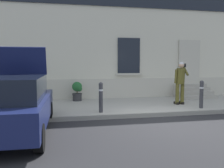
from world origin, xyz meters
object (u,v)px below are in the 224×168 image
hatchback_car_navy (12,104)px  planter_charcoal (77,91)px  person_on_phone (180,80)px  bollard_far_left (101,96)px  bollard_near_person (201,93)px  planter_olive (32,92)px

hatchback_car_navy → planter_charcoal: hatchback_car_navy is taller
hatchback_car_navy → person_on_phone: 6.48m
person_on_phone → planter_charcoal: (-4.06, 1.81, -0.55)m
bollard_far_left → planter_charcoal: 2.78m
hatchback_car_navy → planter_charcoal: size_ratio=4.76×
bollard_near_person → hatchback_car_navy: bearing=-165.6°
hatchback_car_navy → planter_charcoal: (1.90, 4.34, -0.19)m
hatchback_car_navy → bollard_near_person: bearing=14.4°
hatchback_car_navy → bollard_near_person: hatchback_car_navy is taller
hatchback_car_navy → planter_olive: (-0.03, 4.29, -0.19)m
bollard_near_person → bollard_far_left: same height
bollard_near_person → planter_charcoal: bollard_near_person is taller
bollard_near_person → bollard_far_left: bearing=180.0°
planter_olive → planter_charcoal: bearing=1.3°
bollard_near_person → planter_olive: 6.92m
bollard_far_left → planter_olive: bearing=134.0°
person_on_phone → planter_charcoal: bearing=166.6°
bollard_far_left → person_on_phone: person_on_phone is taller
bollard_far_left → planter_charcoal: size_ratio=1.22×
hatchback_car_navy → planter_charcoal: 4.74m
hatchback_car_navy → bollard_near_person: 6.56m
bollard_near_person → bollard_far_left: (-3.82, 0.00, 0.00)m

